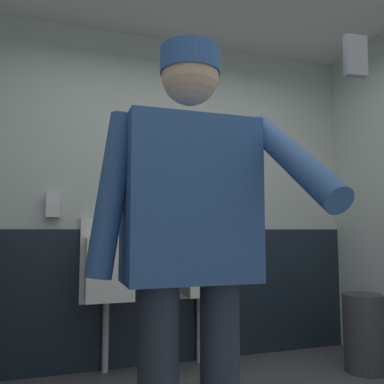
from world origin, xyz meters
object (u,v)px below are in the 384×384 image
object	(u,v)px
urinal_middle	(203,265)
person	(191,242)
trash_bin	(364,333)
soap_dispenser	(53,205)
urinal_left	(108,268)
cell_phone	(355,56)

from	to	relation	value
urinal_middle	person	bearing A→B (deg)	-111.28
trash_bin	soap_dispenser	distance (m)	2.53
person	urinal_left	bearing A→B (deg)	92.69
urinal_middle	soap_dispenser	distance (m)	1.25
cell_phone	soap_dispenser	bearing A→B (deg)	114.76
person	cell_phone	distance (m)	0.77
soap_dispenser	cell_phone	bearing A→B (deg)	-71.58
cell_phone	soap_dispenser	xyz separation A→B (m)	(-0.78, 2.34, -0.27)
soap_dispenser	person	bearing A→B (deg)	-75.24
cell_phone	trash_bin	size ratio (longest dim) A/B	0.19
urinal_left	urinal_middle	size ratio (longest dim) A/B	1.00
urinal_middle	person	world-z (taller)	person
urinal_middle	cell_phone	size ratio (longest dim) A/B	11.27
urinal_left	soap_dispenser	world-z (taller)	soap_dispenser
person	soap_dispenser	size ratio (longest dim) A/B	9.54
urinal_left	cell_phone	xyz separation A→B (m)	(0.38, -2.22, 0.74)
urinal_left	trash_bin	distance (m)	1.99
urinal_middle	soap_dispenser	bearing A→B (deg)	174.09
urinal_left	trash_bin	xyz separation A→B (m)	(1.85, -0.52, -0.49)
trash_bin	urinal_left	bearing A→B (deg)	164.42
person	cell_phone	size ratio (longest dim) A/B	15.61
cell_phone	trash_bin	distance (m)	2.57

